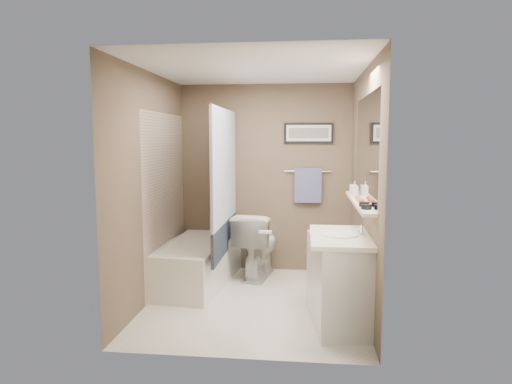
# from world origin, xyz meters

# --- Properties ---
(ground) EXTENTS (2.50, 2.50, 0.00)m
(ground) POSITION_xyz_m (0.00, 0.00, 0.00)
(ground) COLOR silver
(ground) RESTS_ON ground
(ceiling) EXTENTS (2.20, 2.50, 0.04)m
(ceiling) POSITION_xyz_m (0.00, 0.00, 2.38)
(ceiling) COLOR white
(ceiling) RESTS_ON wall_back
(wall_back) EXTENTS (2.20, 0.04, 2.40)m
(wall_back) POSITION_xyz_m (0.00, 1.23, 1.20)
(wall_back) COLOR brown
(wall_back) RESTS_ON ground
(wall_front) EXTENTS (2.20, 0.04, 2.40)m
(wall_front) POSITION_xyz_m (0.00, -1.23, 1.20)
(wall_front) COLOR brown
(wall_front) RESTS_ON ground
(wall_left) EXTENTS (0.04, 2.50, 2.40)m
(wall_left) POSITION_xyz_m (-1.08, 0.00, 1.20)
(wall_left) COLOR brown
(wall_left) RESTS_ON ground
(wall_right) EXTENTS (0.04, 2.50, 2.40)m
(wall_right) POSITION_xyz_m (1.08, 0.00, 1.20)
(wall_right) COLOR brown
(wall_right) RESTS_ON ground
(tile_surround) EXTENTS (0.02, 1.55, 2.00)m
(tile_surround) POSITION_xyz_m (-1.09, 0.50, 1.00)
(tile_surround) COLOR tan
(tile_surround) RESTS_ON wall_left
(curtain_rod) EXTENTS (0.02, 1.55, 0.02)m
(curtain_rod) POSITION_xyz_m (-0.40, 0.50, 2.05)
(curtain_rod) COLOR silver
(curtain_rod) RESTS_ON wall_left
(curtain_upper) EXTENTS (0.03, 1.45, 1.28)m
(curtain_upper) POSITION_xyz_m (-0.40, 0.50, 1.40)
(curtain_upper) COLOR white
(curtain_upper) RESTS_ON curtain_rod
(curtain_lower) EXTENTS (0.03, 1.45, 0.36)m
(curtain_lower) POSITION_xyz_m (-0.40, 0.50, 0.58)
(curtain_lower) COLOR #222F3F
(curtain_lower) RESTS_ON curtain_rod
(mirror) EXTENTS (0.02, 1.60, 1.00)m
(mirror) POSITION_xyz_m (1.09, -0.15, 1.62)
(mirror) COLOR silver
(mirror) RESTS_ON wall_right
(shelf) EXTENTS (0.12, 1.60, 0.03)m
(shelf) POSITION_xyz_m (1.04, -0.15, 1.10)
(shelf) COLOR silver
(shelf) RESTS_ON wall_right
(towel_bar) EXTENTS (0.60, 0.02, 0.02)m
(towel_bar) POSITION_xyz_m (0.55, 1.22, 1.30)
(towel_bar) COLOR silver
(towel_bar) RESTS_ON wall_back
(towel) EXTENTS (0.34, 0.05, 0.44)m
(towel) POSITION_xyz_m (0.55, 1.20, 1.12)
(towel) COLOR #7E82B7
(towel) RESTS_ON towel_bar
(art_frame) EXTENTS (0.62, 0.02, 0.26)m
(art_frame) POSITION_xyz_m (0.55, 1.23, 1.78)
(art_frame) COLOR black
(art_frame) RESTS_ON wall_back
(art_mat) EXTENTS (0.56, 0.00, 0.20)m
(art_mat) POSITION_xyz_m (0.55, 1.22, 1.78)
(art_mat) COLOR white
(art_mat) RESTS_ON art_frame
(art_image) EXTENTS (0.50, 0.00, 0.13)m
(art_image) POSITION_xyz_m (0.55, 1.22, 1.78)
(art_image) COLOR #595959
(art_image) RESTS_ON art_mat
(door) EXTENTS (0.80, 0.02, 2.00)m
(door) POSITION_xyz_m (0.55, -1.24, 1.00)
(door) COLOR silver
(door) RESTS_ON wall_front
(door_handle) EXTENTS (0.10, 0.02, 0.02)m
(door_handle) POSITION_xyz_m (0.22, -1.19, 1.00)
(door_handle) COLOR silver
(door_handle) RESTS_ON door
(bathtub) EXTENTS (0.86, 1.57, 0.50)m
(bathtub) POSITION_xyz_m (-0.75, 0.53, 0.25)
(bathtub) COLOR white
(bathtub) RESTS_ON ground
(tub_rim) EXTENTS (0.56, 1.36, 0.02)m
(tub_rim) POSITION_xyz_m (-0.75, 0.53, 0.50)
(tub_rim) COLOR white
(tub_rim) RESTS_ON bathtub
(toilet) EXTENTS (0.58, 0.86, 0.81)m
(toilet) POSITION_xyz_m (-0.07, 0.90, 0.41)
(toilet) COLOR silver
(toilet) RESTS_ON ground
(vanity) EXTENTS (0.62, 0.96, 0.80)m
(vanity) POSITION_xyz_m (0.85, -0.48, 0.40)
(vanity) COLOR silver
(vanity) RESTS_ON ground
(countertop) EXTENTS (0.54, 0.96, 0.04)m
(countertop) POSITION_xyz_m (0.84, -0.48, 0.82)
(countertop) COLOR white
(countertop) RESTS_ON vanity
(sink_basin) EXTENTS (0.34, 0.34, 0.01)m
(sink_basin) POSITION_xyz_m (0.83, -0.48, 0.85)
(sink_basin) COLOR white
(sink_basin) RESTS_ON countertop
(faucet_spout) EXTENTS (0.02, 0.02, 0.10)m
(faucet_spout) POSITION_xyz_m (1.03, -0.48, 0.89)
(faucet_spout) COLOR white
(faucet_spout) RESTS_ON countertop
(faucet_knob) EXTENTS (0.05, 0.05, 0.05)m
(faucet_knob) POSITION_xyz_m (1.03, -0.38, 0.87)
(faucet_knob) COLOR silver
(faucet_knob) RESTS_ON countertop
(candle_bowl_near) EXTENTS (0.09, 0.09, 0.04)m
(candle_bowl_near) POSITION_xyz_m (1.04, -0.70, 1.14)
(candle_bowl_near) COLOR black
(candle_bowl_near) RESTS_ON shelf
(candle_bowl_far) EXTENTS (0.09, 0.09, 0.04)m
(candle_bowl_far) POSITION_xyz_m (1.04, -0.55, 1.14)
(candle_bowl_far) COLOR black
(candle_bowl_far) RESTS_ON shelf
(hair_brush_front) EXTENTS (0.05, 0.22, 0.04)m
(hair_brush_front) POSITION_xyz_m (1.04, -0.27, 1.14)
(hair_brush_front) COLOR #C4561B
(hair_brush_front) RESTS_ON shelf
(hair_brush_back) EXTENTS (0.05, 0.22, 0.04)m
(hair_brush_back) POSITION_xyz_m (1.04, -0.12, 1.14)
(hair_brush_back) COLOR #E55220
(hair_brush_back) RESTS_ON shelf
(pink_comb) EXTENTS (0.04, 0.16, 0.01)m
(pink_comb) POSITION_xyz_m (1.04, 0.05, 1.12)
(pink_comb) COLOR pink
(pink_comb) RESTS_ON shelf
(glass_jar) EXTENTS (0.08, 0.08, 0.10)m
(glass_jar) POSITION_xyz_m (1.04, 0.42, 1.17)
(glass_jar) COLOR silver
(glass_jar) RESTS_ON shelf
(soap_bottle) EXTENTS (0.08, 0.08, 0.15)m
(soap_bottle) POSITION_xyz_m (1.04, 0.28, 1.19)
(soap_bottle) COLOR #999999
(soap_bottle) RESTS_ON shelf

